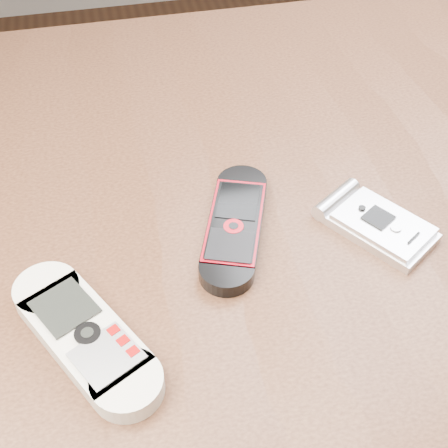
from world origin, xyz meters
TOP-DOWN VIEW (x-y plane):
  - table at (0.00, 0.00)m, footprint 1.20×0.80m
  - nokia_white at (-0.12, -0.09)m, footprint 0.12×0.16m
  - nokia_black_red at (0.01, -0.00)m, footprint 0.09×0.15m
  - motorola_razr at (0.13, -0.03)m, footprint 0.10×0.11m

SIDE VIEW (x-z plane):
  - table at x=0.00m, z-range 0.27..1.02m
  - nokia_black_red at x=0.01m, z-range 0.75..0.76m
  - motorola_razr at x=0.13m, z-range 0.75..0.77m
  - nokia_white at x=-0.12m, z-range 0.75..0.77m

